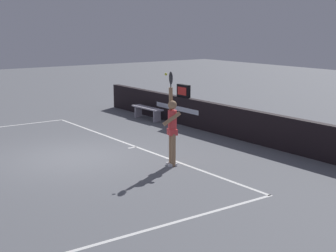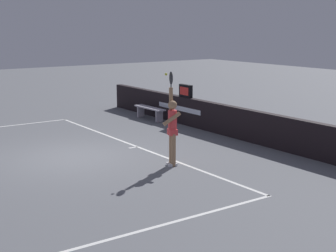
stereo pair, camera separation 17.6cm
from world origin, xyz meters
TOP-DOWN VIEW (x-y plane):
  - ground_plane at (0.00, 0.00)m, footprint 60.00×60.00m
  - court_lines at (0.00, -0.78)m, footprint 11.23×5.97m
  - back_wall at (-0.00, 5.51)m, footprint 14.18×0.26m
  - speed_display at (-2.00, 5.51)m, footprint 0.67×0.15m
  - tennis_player at (2.32, 1.81)m, footprint 0.47×0.51m
  - tennis_ball at (2.11, 1.76)m, footprint 0.07×0.07m
  - courtside_bench_near at (-3.64, 4.95)m, footprint 1.74×0.39m

SIDE VIEW (x-z plane):
  - ground_plane at x=0.00m, z-range 0.00..0.00m
  - court_lines at x=0.00m, z-range 0.00..0.00m
  - courtside_bench_near at x=-3.64m, z-range 0.14..0.63m
  - back_wall at x=0.00m, z-range 0.00..1.04m
  - tennis_player at x=2.32m, z-range -0.21..2.31m
  - speed_display at x=-2.00m, z-range 1.04..1.52m
  - tennis_ball at x=2.11m, z-range 2.41..2.48m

